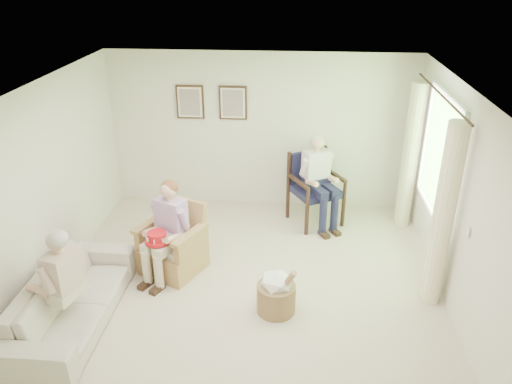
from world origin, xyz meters
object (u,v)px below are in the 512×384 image
person_wicker (169,225)px  person_sofa (59,279)px  red_hat (157,238)px  wicker_armchair (173,249)px  hatbox (276,292)px  person_dark (317,175)px  sofa (72,300)px  wood_armchair (316,185)px

person_wicker → person_sofa: 1.54m
red_hat → wicker_armchair: bearing=70.3°
hatbox → person_dark: bearing=76.9°
sofa → red_hat: size_ratio=6.80×
wicker_armchair → person_sofa: 1.70m
wicker_armchair → hatbox: bearing=-3.5°
person_wicker → person_dark: 2.51m
person_wicker → sofa: bearing=-105.4°
person_wicker → person_sofa: size_ratio=1.02×
sofa → red_hat: red_hat is taller
red_hat → hatbox: (1.55, -0.48, -0.39)m
sofa → person_sofa: person_sofa is taller
person_dark → hatbox: (-0.52, -2.23, -0.59)m
person_sofa → hatbox: bearing=117.8°
person_sofa → red_hat: person_sofa is taller
person_sofa → red_hat: bearing=156.8°
wood_armchair → hatbox: size_ratio=1.61×
person_sofa → hatbox: size_ratio=1.84×
person_sofa → person_dark: bearing=148.4°
red_hat → person_sofa: bearing=-127.3°
person_dark → hatbox: person_dark is taller
wicker_armchair → sofa: (-0.92, -1.19, 0.01)m
person_dark → red_hat: 2.72m
person_wicker → person_dark: size_ratio=0.91×
wicker_armchair → sofa: size_ratio=0.44×
red_hat → wood_armchair: bearing=43.0°
red_hat → sofa: bearing=-132.5°
sofa → wicker_armchair: bearing=-37.6°
wood_armchair → hatbox: bearing=-131.6°
wicker_armchair → hatbox: size_ratio=1.38×
wood_armchair → red_hat: bearing=-166.5°
wicker_armchair → person_sofa: person_sofa is taller
wicker_armchair → person_wicker: 0.47m
sofa → hatbox: size_ratio=3.10×
sofa → wood_armchair: bearing=-45.7°
wood_armchair → sofa: (-2.88, -2.81, -0.30)m
person_wicker → person_dark: bearing=63.9°
wood_armchair → person_sofa: (-2.88, -2.98, 0.12)m
wood_armchair → person_sofa: 4.15m
person_wicker → red_hat: bearing=-95.8°
wood_armchair → person_wicker: 2.63m
wood_armchair → person_dark: person_dark is taller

